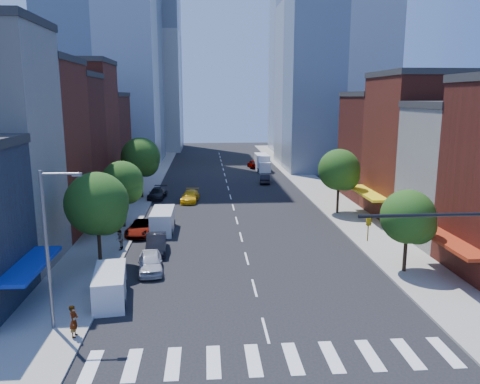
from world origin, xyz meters
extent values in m
plane|color=black|center=(0.00, 0.00, 0.00)|extent=(220.00, 220.00, 0.00)
cube|color=gray|center=(-12.50, 40.00, 0.07)|extent=(5.00, 120.00, 0.15)
cube|color=gray|center=(12.50, 40.00, 0.07)|extent=(5.00, 120.00, 0.15)
cube|color=silver|center=(0.00, -3.00, 0.01)|extent=(19.00, 3.00, 0.01)
cube|color=maroon|center=(-21.00, 20.50, 8.00)|extent=(12.00, 9.00, 16.00)
cube|color=#4A1C12|center=(-21.00, 29.00, 7.50)|extent=(12.00, 8.00, 15.00)
cube|color=maroon|center=(-21.00, 37.50, 8.50)|extent=(12.00, 9.00, 17.00)
cube|color=#4A1C12|center=(-21.00, 47.00, 6.50)|extent=(12.00, 10.00, 13.00)
cube|color=#B9B5AB|center=(21.00, 15.00, 6.00)|extent=(12.00, 8.00, 12.00)
cube|color=maroon|center=(21.00, 24.00, 7.50)|extent=(12.00, 10.00, 15.00)
cube|color=#4A1C12|center=(21.00, 34.00, 6.50)|extent=(12.00, 10.00, 13.00)
cube|color=#9EA5AD|center=(-18.00, 95.00, 28.00)|extent=(18.00, 18.00, 56.00)
cylinder|color=black|center=(7.00, -4.50, 7.75)|extent=(7.00, 0.16, 0.16)
imported|color=gold|center=(4.00, -4.50, 7.15)|extent=(0.22, 0.18, 1.10)
cylinder|color=slate|center=(-12.00, 1.00, 4.65)|extent=(0.20, 0.20, 9.00)
cylinder|color=slate|center=(-11.00, 1.00, 8.95)|extent=(2.00, 0.14, 0.14)
cube|color=slate|center=(-10.10, 1.00, 8.90)|extent=(0.50, 0.25, 0.18)
cylinder|color=black|center=(-11.50, 11.00, 2.11)|extent=(0.28, 0.28, 3.92)
sphere|color=#1B4112|center=(-11.50, 11.00, 5.05)|extent=(4.80, 4.80, 4.80)
sphere|color=#1B4112|center=(-10.90, 10.70, 4.35)|extent=(3.36, 3.36, 3.36)
cylinder|color=black|center=(-11.50, 22.00, 1.97)|extent=(0.28, 0.28, 3.64)
sphere|color=#1B4112|center=(-11.50, 22.00, 4.70)|extent=(4.20, 4.20, 4.20)
sphere|color=#1B4112|center=(-10.90, 21.70, 4.05)|extent=(2.94, 2.94, 2.94)
cylinder|color=black|center=(-11.50, 36.00, 2.25)|extent=(0.28, 0.28, 4.20)
sphere|color=#1B4112|center=(-11.50, 36.00, 5.40)|extent=(5.00, 5.00, 5.00)
sphere|color=#1B4112|center=(-10.90, 35.70, 4.65)|extent=(3.50, 3.50, 3.50)
cylinder|color=black|center=(11.50, 8.00, 1.83)|extent=(0.28, 0.28, 3.36)
sphere|color=#1B4112|center=(11.50, 8.00, 4.35)|extent=(4.00, 4.00, 4.00)
sphere|color=#1B4112|center=(12.10, 7.70, 3.75)|extent=(2.80, 2.80, 2.80)
cylinder|color=black|center=(11.50, 26.00, 2.11)|extent=(0.28, 0.28, 3.92)
sphere|color=#1B4112|center=(11.50, 26.00, 5.05)|extent=(4.60, 4.60, 4.60)
sphere|color=#1B4112|center=(12.10, 25.70, 4.35)|extent=(3.22, 3.22, 3.22)
imported|color=silver|center=(-7.50, 9.65, 0.75)|extent=(2.27, 4.56, 1.49)
imported|color=black|center=(-7.50, 14.16, 0.77)|extent=(1.95, 4.78, 1.54)
imported|color=#999999|center=(-9.50, 19.50, 0.68)|extent=(2.77, 5.12, 1.36)
imported|color=black|center=(-9.50, 35.71, 0.70)|extent=(2.48, 5.03, 1.41)
cube|color=silver|center=(-9.50, 4.64, 1.01)|extent=(2.53, 5.00, 2.01)
cube|color=black|center=(-9.26, 2.84, 1.29)|extent=(1.88, 1.18, 0.86)
cylinder|color=black|center=(-10.14, 2.91, 0.34)|extent=(0.33, 0.75, 0.73)
cylinder|color=black|center=(-8.43, 3.14, 0.34)|extent=(0.33, 0.75, 0.73)
cylinder|color=black|center=(-10.57, 6.14, 0.34)|extent=(0.33, 0.75, 0.73)
cylinder|color=black|center=(-8.86, 6.37, 0.34)|extent=(0.33, 0.75, 0.73)
cube|color=silver|center=(-7.50, 20.45, 1.07)|extent=(2.09, 5.13, 2.15)
cube|color=black|center=(-7.52, 18.51, 1.38)|extent=(1.90, 1.04, 0.92)
cylinder|color=black|center=(-8.44, 18.72, 0.36)|extent=(0.26, 0.78, 0.78)
cylinder|color=black|center=(-6.60, 18.71, 0.36)|extent=(0.26, 0.78, 0.78)
cylinder|color=black|center=(-8.40, 22.20, 0.36)|extent=(0.26, 0.78, 0.78)
cylinder|color=black|center=(-6.56, 22.18, 0.36)|extent=(0.26, 0.78, 0.78)
imported|color=yellow|center=(-5.23, 33.54, 0.69)|extent=(2.48, 4.97, 1.39)
imported|color=black|center=(5.80, 45.59, 0.69)|extent=(1.97, 4.33, 1.38)
imported|color=#999999|center=(5.66, 61.34, 0.73)|extent=(2.19, 4.44, 1.46)
cube|color=white|center=(6.90, 58.52, 1.43)|extent=(2.24, 5.85, 2.86)
cube|color=white|center=(6.95, 55.12, 0.98)|extent=(1.99, 1.64, 1.79)
cylinder|color=black|center=(5.96, 55.82, 0.40)|extent=(0.28, 0.81, 0.81)
cylinder|color=black|center=(7.92, 55.85, 0.40)|extent=(0.28, 0.81, 0.81)
cylinder|color=black|center=(5.89, 59.84, 0.40)|extent=(0.28, 0.81, 0.81)
cylinder|color=black|center=(7.86, 59.87, 0.40)|extent=(0.28, 0.81, 0.81)
imported|color=#999999|center=(-10.50, -0.16, 1.05)|extent=(0.49, 0.69, 1.80)
imported|color=#999999|center=(-10.65, 14.64, 1.03)|extent=(0.68, 0.87, 1.75)
camera|label=1|loc=(-3.26, -24.18, 12.97)|focal=35.00mm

